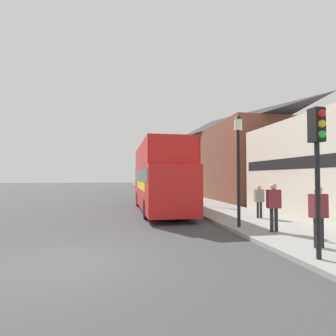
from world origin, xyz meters
TOP-DOWN VIEW (x-y plane):
  - ground_plane at (0.00, 21.00)m, footprint 144.00×144.00m
  - sidewalk at (7.56, 18.00)m, footprint 3.89×108.00m
  - brick_terrace_rear at (12.50, 23.12)m, footprint 6.00×25.87m
  - tour_bus at (3.83, 9.54)m, footprint 2.57×9.81m
  - parked_car_ahead_of_bus at (4.46, 16.89)m, footprint 1.89×4.17m
  - pedestrian_nearest at (6.87, -0.23)m, footprint 0.46×0.25m
  - pedestrian_second at (6.88, 1.96)m, footprint 0.47×0.26m
  - pedestrian_third at (8.07, 5.02)m, footprint 0.42×0.23m
  - traffic_signal at (6.09, -1.15)m, footprint 0.28×0.42m
  - lamp_post_nearest at (6.05, 3.09)m, footprint 0.35×0.35m
  - lamp_post_second at (6.16, 12.43)m, footprint 0.35×0.35m
  - lamp_post_third at (6.05, 21.77)m, footprint 0.35×0.35m

SIDE VIEW (x-z plane):
  - ground_plane at x=0.00m, z-range 0.00..0.00m
  - sidewalk at x=7.56m, z-range 0.00..0.14m
  - parked_car_ahead_of_bus at x=4.46m, z-range -0.04..1.39m
  - pedestrian_third at x=8.07m, z-range 0.30..1.91m
  - pedestrian_nearest at x=6.87m, z-range 0.32..2.07m
  - pedestrian_second at x=6.88m, z-range 0.32..2.10m
  - tour_bus at x=3.83m, z-range -0.26..3.85m
  - traffic_signal at x=6.09m, z-range 1.01..4.72m
  - lamp_post_nearest at x=6.05m, z-range 1.02..5.58m
  - lamp_post_third at x=6.05m, z-range 1.05..5.90m
  - lamp_post_second at x=6.16m, z-range 1.07..6.09m
  - brick_terrace_rear at x=12.50m, z-range 0.00..8.94m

